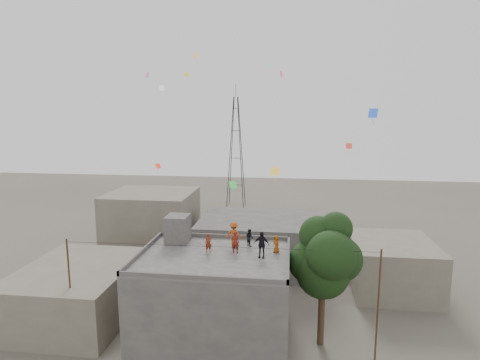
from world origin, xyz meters
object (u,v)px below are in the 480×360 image
at_px(person_red_adult, 235,242).
at_px(person_dark_adult, 261,245).
at_px(transmission_tower, 236,152).
at_px(stair_head_box, 178,229).
at_px(tree, 326,258).

bearing_deg(person_red_adult, person_dark_adult, 171.02).
height_order(transmission_tower, person_dark_adult, transmission_tower).
bearing_deg(person_dark_adult, stair_head_box, 164.79).
bearing_deg(transmission_tower, stair_head_box, -88.77).
distance_m(tree, person_dark_adult, 4.33).
distance_m(stair_head_box, person_red_adult, 4.87).
height_order(stair_head_box, transmission_tower, transmission_tower).
xyz_separation_m(tree, person_dark_adult, (-4.22, -0.43, 0.88)).
xyz_separation_m(stair_head_box, tree, (10.57, -2.00, -1.00)).
bearing_deg(stair_head_box, person_dark_adult, -20.98).
bearing_deg(tree, person_red_adult, 177.84).
distance_m(transmission_tower, person_dark_adult, 40.53).
height_order(stair_head_box, tree, tree).
bearing_deg(person_dark_adult, person_red_adult, 165.93).
relative_size(tree, person_red_adult, 5.95).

